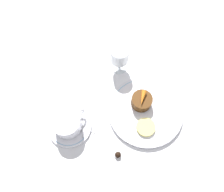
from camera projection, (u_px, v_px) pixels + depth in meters
ground_plane at (137, 101)px, 0.79m from camera, size 3.00×3.00×0.00m
dinner_plate at (145, 111)px, 0.76m from camera, size 0.26×0.26×0.01m
saucer at (70, 126)px, 0.74m from camera, size 0.15×0.15×0.01m
coffee_cup at (67, 123)px, 0.71m from camera, size 0.12×0.09×0.06m
spoon at (82, 117)px, 0.75m from camera, size 0.08×0.10×0.00m
wine_glass at (120, 56)px, 0.77m from camera, size 0.07×0.07×0.11m
fork at (100, 137)px, 0.73m from camera, size 0.03×0.18×0.01m
dessert_cake at (141, 102)px, 0.75m from camera, size 0.07×0.07×0.04m
carrot_garnish at (142, 99)px, 0.72m from camera, size 0.05×0.04×0.02m
pineapple_slice at (146, 127)px, 0.73m from camera, size 0.06×0.06×0.01m
chocolate_truffle at (118, 155)px, 0.70m from camera, size 0.02×0.02×0.02m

